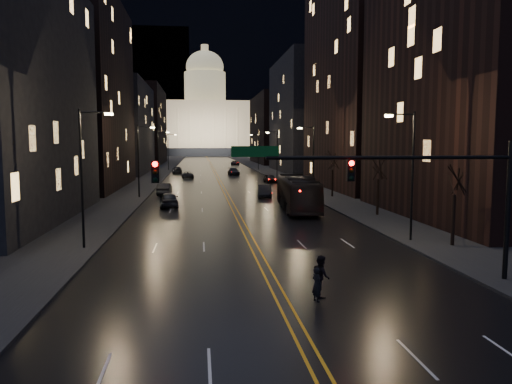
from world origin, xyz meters
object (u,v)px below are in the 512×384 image
object	(u,v)px
receding_car_a	(265,191)
pedestrian_a	(317,285)
traffic_signal	(399,181)
oncoming_car_a	(169,200)
oncoming_car_b	(164,189)
bus	(298,193)
pedestrian_b	(321,276)

from	to	relation	value
receding_car_a	pedestrian_a	world-z (taller)	receding_car_a
traffic_signal	receding_car_a	world-z (taller)	traffic_signal
oncoming_car_a	pedestrian_a	bearing A→B (deg)	99.33
traffic_signal	oncoming_car_b	xyz separation A→B (m)	(-14.04, 43.39, -4.32)
bus	pedestrian_b	bearing A→B (deg)	-95.69
receding_car_a	pedestrian_b	bearing A→B (deg)	-87.12
oncoming_car_b	pedestrian_b	size ratio (longest dim) A/B	2.54
oncoming_car_a	receding_car_a	size ratio (longest dim) A/B	1.01
pedestrian_b	bus	bearing A→B (deg)	-11.31
receding_car_a	pedestrian_b	xyz separation A→B (m)	(-2.79, -40.60, 0.16)
receding_car_a	traffic_signal	bearing A→B (deg)	-81.32
oncoming_car_a	pedestrian_a	xyz separation A→B (m)	(8.27, -32.89, -0.06)
traffic_signal	oncoming_car_b	world-z (taller)	traffic_signal
bus	oncoming_car_b	bearing A→B (deg)	134.23
traffic_signal	bus	bearing A→B (deg)	89.10
oncoming_car_a	pedestrian_a	distance (m)	33.91
bus	pedestrian_a	xyz separation A→B (m)	(-4.85, -28.65, -1.02)
bus	pedestrian_a	world-z (taller)	bus
oncoming_car_b	pedestrian_a	xyz separation A→B (m)	(9.60, -45.39, -0.03)
oncoming_car_b	pedestrian_a	bearing A→B (deg)	102.87
bus	oncoming_car_a	distance (m)	13.82
bus	pedestrian_b	xyz separation A→B (m)	(-4.49, -27.96, -0.83)
bus	oncoming_car_a	xyz separation A→B (m)	(-13.12, 4.24, -0.95)
bus	pedestrian_a	distance (m)	29.07
bus	pedestrian_b	distance (m)	28.33
pedestrian_b	traffic_signal	bearing A→B (deg)	-74.41
oncoming_car_a	pedestrian_a	world-z (taller)	oncoming_car_a
traffic_signal	pedestrian_a	distance (m)	6.52
traffic_signal	receding_car_a	distance (m)	39.55
bus	oncoming_car_a	bearing A→B (deg)	165.52
oncoming_car_b	pedestrian_a	world-z (taller)	oncoming_car_b
oncoming_car_b	oncoming_car_a	bearing A→B (deg)	97.00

